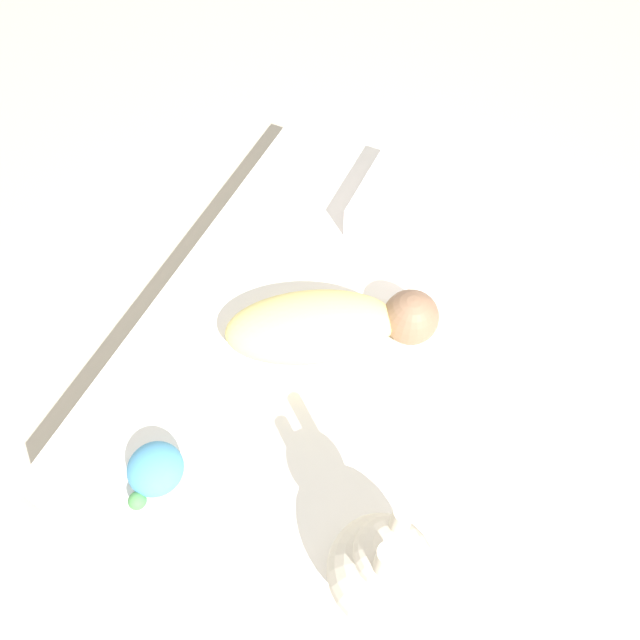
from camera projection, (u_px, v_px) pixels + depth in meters
ground_plane at (328, 356)px, 1.64m from camera, size 12.00×12.00×0.00m
bed_mattress at (328, 340)px, 1.57m from camera, size 1.29×0.84×0.16m
burp_cloth at (396, 337)px, 1.47m from camera, size 0.16×0.19×0.02m
swaddled_baby at (330, 325)px, 1.42m from camera, size 0.37×0.48×0.13m
pillow at (426, 208)px, 1.65m from camera, size 0.29×0.35×0.09m
bunny_plush at (383, 567)px, 1.08m from camera, size 0.20×0.20×0.36m
turtle_plush at (155, 470)px, 1.26m from camera, size 0.14×0.11×0.08m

